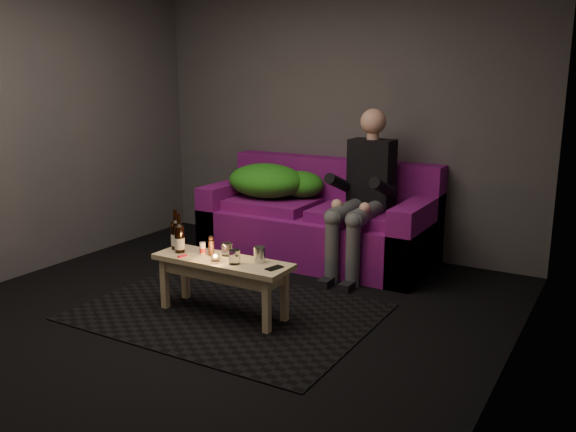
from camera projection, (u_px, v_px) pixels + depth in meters
name	position (u px, v px, depth m)	size (l,w,h in m)	color
floor	(200.00, 323.00, 4.32)	(4.50, 4.50, 0.00)	black
room	(233.00, 85.00, 4.33)	(4.50, 4.50, 4.50)	silver
rug	(228.00, 312.00, 4.51)	(2.10, 1.53, 0.01)	black
sofa	(320.00, 224.00, 5.77)	(2.14, 0.96, 0.92)	#7D1073
green_blanket	(273.00, 182.00, 5.93)	(0.94, 0.64, 0.32)	#188117
person	(363.00, 190.00, 5.28)	(0.38, 0.89, 1.43)	black
coffee_table	(222.00, 269.00, 4.38)	(1.05, 0.33, 0.43)	#DABC7F
beer_bottle_a	(176.00, 234.00, 4.59)	(0.08, 0.08, 0.31)	black
beer_bottle_b	(179.00, 238.00, 4.50)	(0.07, 0.07, 0.30)	black
salt_shaker	(203.00, 248.00, 4.46)	(0.04, 0.04, 0.09)	silver
pepper_mill	(211.00, 248.00, 4.43)	(0.04, 0.04, 0.12)	black
tumbler_back	(227.00, 249.00, 4.44)	(0.08, 0.08, 0.09)	white
tealight	(215.00, 258.00, 4.32)	(0.06, 0.06, 0.05)	white
tumbler_front	(234.00, 257.00, 4.24)	(0.08, 0.08, 0.10)	white
steel_cup	(260.00, 254.00, 4.28)	(0.08, 0.08, 0.11)	silver
smartphone	(274.00, 268.00, 4.15)	(0.06, 0.13, 0.01)	black
red_lighter	(182.00, 256.00, 4.41)	(0.02, 0.07, 0.01)	red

